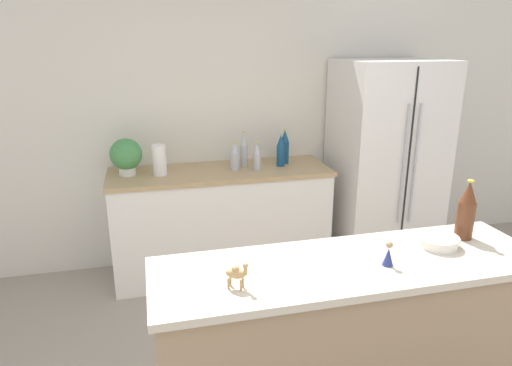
{
  "coord_description": "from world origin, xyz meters",
  "views": [
    {
      "loc": [
        -0.85,
        -1.2,
        1.95
      ],
      "look_at": [
        -0.19,
        1.43,
        1.1
      ],
      "focal_mm": 32.0,
      "sensor_mm": 36.0,
      "label": 1
    }
  ],
  "objects_px": {
    "potted_plant": "(126,155)",
    "back_bottle_2": "(257,157)",
    "back_bottle_1": "(285,147)",
    "wise_man_figurine_blue": "(388,255)",
    "wine_bottle": "(466,211)",
    "back_bottle_4": "(244,150)",
    "fruit_bowl": "(438,241)",
    "paper_towel_roll": "(159,160)",
    "back_bottle_3": "(235,156)",
    "refrigerator": "(385,164)",
    "camel_figurine": "(237,273)",
    "back_bottle_0": "(281,151)"
  },
  "relations": [
    {
      "from": "paper_towel_roll",
      "to": "back_bottle_2",
      "type": "height_order",
      "value": "paper_towel_roll"
    },
    {
      "from": "wine_bottle",
      "to": "camel_figurine",
      "type": "distance_m",
      "value": 1.22
    },
    {
      "from": "back_bottle_4",
      "to": "wise_man_figurine_blue",
      "type": "height_order",
      "value": "back_bottle_4"
    },
    {
      "from": "back_bottle_2",
      "to": "fruit_bowl",
      "type": "xyz_separation_m",
      "value": [
        0.45,
        -1.79,
        0.0
      ]
    },
    {
      "from": "paper_towel_roll",
      "to": "camel_figurine",
      "type": "height_order",
      "value": "paper_towel_roll"
    },
    {
      "from": "back_bottle_1",
      "to": "wine_bottle",
      "type": "bearing_deg",
      "value": -79.71
    },
    {
      "from": "back_bottle_1",
      "to": "back_bottle_4",
      "type": "bearing_deg",
      "value": -174.46
    },
    {
      "from": "back_bottle_1",
      "to": "camel_figurine",
      "type": "height_order",
      "value": "back_bottle_1"
    },
    {
      "from": "back_bottle_1",
      "to": "wine_bottle",
      "type": "distance_m",
      "value": 1.93
    },
    {
      "from": "wine_bottle",
      "to": "wise_man_figurine_blue",
      "type": "height_order",
      "value": "wine_bottle"
    },
    {
      "from": "back_bottle_3",
      "to": "back_bottle_4",
      "type": "height_order",
      "value": "back_bottle_4"
    },
    {
      "from": "paper_towel_roll",
      "to": "wine_bottle",
      "type": "xyz_separation_m",
      "value": [
        1.41,
        -1.78,
        0.11
      ]
    },
    {
      "from": "back_bottle_2",
      "to": "wine_bottle",
      "type": "relative_size",
      "value": 0.76
    },
    {
      "from": "back_bottle_1",
      "to": "potted_plant",
      "type": "bearing_deg",
      "value": -177.74
    },
    {
      "from": "back_bottle_4",
      "to": "fruit_bowl",
      "type": "bearing_deg",
      "value": -74.47
    },
    {
      "from": "fruit_bowl",
      "to": "back_bottle_0",
      "type": "bearing_deg",
      "value": 96.84
    },
    {
      "from": "refrigerator",
      "to": "wine_bottle",
      "type": "distance_m",
      "value": 1.83
    },
    {
      "from": "back_bottle_1",
      "to": "camel_figurine",
      "type": "distance_m",
      "value": 2.27
    },
    {
      "from": "back_bottle_1",
      "to": "back_bottle_2",
      "type": "xyz_separation_m",
      "value": [
        -0.29,
        -0.16,
        -0.04
      ]
    },
    {
      "from": "potted_plant",
      "to": "fruit_bowl",
      "type": "relative_size",
      "value": 1.51
    },
    {
      "from": "back_bottle_4",
      "to": "back_bottle_0",
      "type": "bearing_deg",
      "value": -8.63
    },
    {
      "from": "fruit_bowl",
      "to": "camel_figurine",
      "type": "relative_size",
      "value": 1.65
    },
    {
      "from": "potted_plant",
      "to": "back_bottle_2",
      "type": "distance_m",
      "value": 1.04
    },
    {
      "from": "potted_plant",
      "to": "wine_bottle",
      "type": "bearing_deg",
      "value": -47.84
    },
    {
      "from": "refrigerator",
      "to": "back_bottle_1",
      "type": "xyz_separation_m",
      "value": [
        -0.88,
        0.16,
        0.17
      ]
    },
    {
      "from": "back_bottle_0",
      "to": "back_bottle_2",
      "type": "xyz_separation_m",
      "value": [
        -0.23,
        -0.08,
        -0.02
      ]
    },
    {
      "from": "paper_towel_roll",
      "to": "wine_bottle",
      "type": "bearing_deg",
      "value": -51.52
    },
    {
      "from": "potted_plant",
      "to": "wine_bottle",
      "type": "relative_size",
      "value": 0.98
    },
    {
      "from": "back_bottle_4",
      "to": "wine_bottle",
      "type": "height_order",
      "value": "wine_bottle"
    },
    {
      "from": "wise_man_figurine_blue",
      "to": "back_bottle_3",
      "type": "bearing_deg",
      "value": 98.46
    },
    {
      "from": "back_bottle_1",
      "to": "fruit_bowl",
      "type": "xyz_separation_m",
      "value": [
        0.16,
        -1.95,
        -0.03
      ]
    },
    {
      "from": "back_bottle_3",
      "to": "camel_figurine",
      "type": "xyz_separation_m",
      "value": [
        -0.39,
        -1.99,
        0.04
      ]
    },
    {
      "from": "potted_plant",
      "to": "fruit_bowl",
      "type": "bearing_deg",
      "value": -51.95
    },
    {
      "from": "refrigerator",
      "to": "back_bottle_1",
      "type": "relative_size",
      "value": 5.91
    },
    {
      "from": "back_bottle_2",
      "to": "back_bottle_4",
      "type": "height_order",
      "value": "back_bottle_4"
    },
    {
      "from": "wine_bottle",
      "to": "back_bottle_3",
      "type": "bearing_deg",
      "value": 114.28
    },
    {
      "from": "back_bottle_2",
      "to": "fruit_bowl",
      "type": "bearing_deg",
      "value": -75.93
    },
    {
      "from": "back_bottle_3",
      "to": "potted_plant",
      "type": "bearing_deg",
      "value": 176.36
    },
    {
      "from": "back_bottle_3",
      "to": "fruit_bowl",
      "type": "distance_m",
      "value": 1.95
    },
    {
      "from": "back_bottle_3",
      "to": "wine_bottle",
      "type": "relative_size",
      "value": 0.78
    },
    {
      "from": "refrigerator",
      "to": "paper_towel_roll",
      "type": "xyz_separation_m",
      "value": [
        -1.95,
        0.05,
        0.14
      ]
    },
    {
      "from": "potted_plant",
      "to": "back_bottle_1",
      "type": "relative_size",
      "value": 0.97
    },
    {
      "from": "back_bottle_0",
      "to": "camel_figurine",
      "type": "relative_size",
      "value": 2.35
    },
    {
      "from": "potted_plant",
      "to": "wise_man_figurine_blue",
      "type": "bearing_deg",
      "value": -60.22
    },
    {
      "from": "back_bottle_0",
      "to": "back_bottle_1",
      "type": "bearing_deg",
      "value": 53.55
    },
    {
      "from": "back_bottle_2",
      "to": "wine_bottle",
      "type": "distance_m",
      "value": 1.85
    },
    {
      "from": "back_bottle_2",
      "to": "back_bottle_1",
      "type": "bearing_deg",
      "value": 29.07
    },
    {
      "from": "back_bottle_2",
      "to": "back_bottle_4",
      "type": "xyz_separation_m",
      "value": [
        -0.08,
        0.12,
        0.03
      ]
    },
    {
      "from": "wine_bottle",
      "to": "wise_man_figurine_blue",
      "type": "xyz_separation_m",
      "value": [
        -0.51,
        -0.17,
        -0.1
      ]
    },
    {
      "from": "fruit_bowl",
      "to": "wise_man_figurine_blue",
      "type": "height_order",
      "value": "wise_man_figurine_blue"
    }
  ]
}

